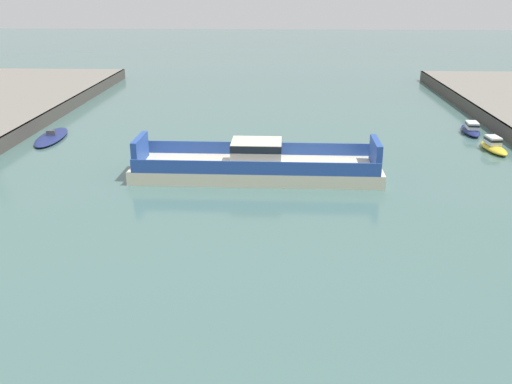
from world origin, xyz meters
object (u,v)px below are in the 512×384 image
object	(u,v)px
moored_boat_far_left	(494,146)
moored_boat_mid_right	(51,137)
chain_ferry	(257,165)
moored_boat_mid_left	(471,129)

from	to	relation	value
moored_boat_far_left	moored_boat_mid_right	bearing A→B (deg)	176.61
chain_ferry	moored_boat_far_left	world-z (taller)	chain_ferry
chain_ferry	moored_boat_mid_right	size ratio (longest dim) A/B	2.48
moored_boat_far_left	moored_boat_mid_left	bearing A→B (deg)	90.46
chain_ferry	moored_boat_mid_left	bearing A→B (deg)	34.74
moored_boat_mid_left	moored_boat_mid_right	size ratio (longest dim) A/B	0.66
chain_ferry	moored_boat_mid_right	xyz separation A→B (m)	(-22.09, 11.47, -0.76)
chain_ferry	moored_boat_mid_right	world-z (taller)	chain_ferry
moored_boat_mid_left	moored_boat_mid_right	bearing A→B (deg)	-174.51
moored_boat_mid_left	moored_boat_mid_right	distance (m)	45.06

